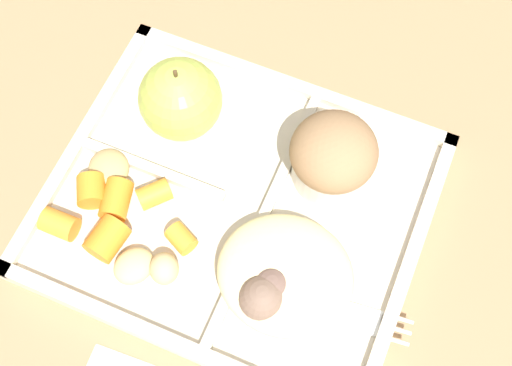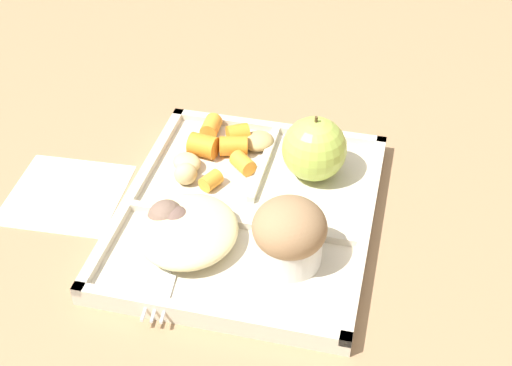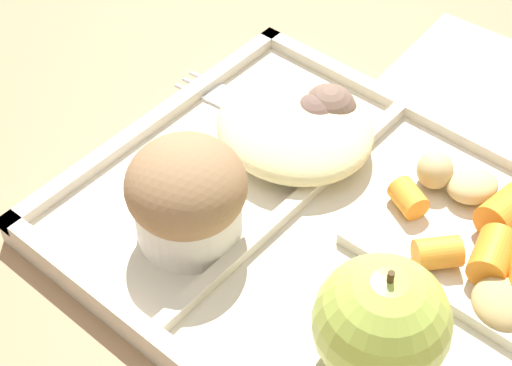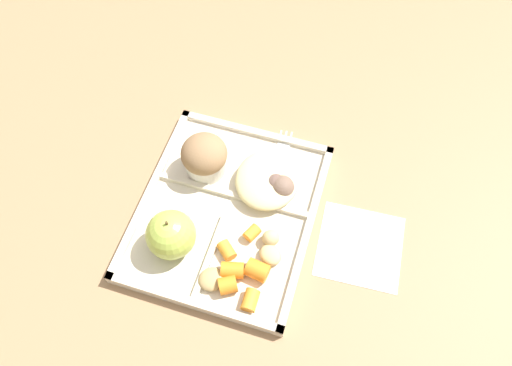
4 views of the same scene
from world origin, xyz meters
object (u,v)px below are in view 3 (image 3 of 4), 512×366
(lunch_tray, at_px, (326,235))
(green_apple, at_px, (381,323))
(bran_muffin, at_px, (187,196))
(plastic_fork, at_px, (253,110))

(lunch_tray, height_order, green_apple, green_apple)
(green_apple, relative_size, bran_muffin, 1.08)
(lunch_tray, distance_m, green_apple, 0.11)
(lunch_tray, height_order, plastic_fork, lunch_tray)
(lunch_tray, xyz_separation_m, green_apple, (-0.08, 0.06, 0.04))
(green_apple, bearing_deg, plastic_fork, -31.32)
(lunch_tray, relative_size, bran_muffin, 4.30)
(lunch_tray, relative_size, green_apple, 3.98)
(bran_muffin, bearing_deg, lunch_tray, -137.58)
(lunch_tray, height_order, bran_muffin, bran_muffin)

